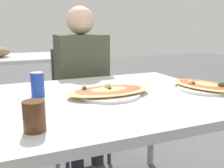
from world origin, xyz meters
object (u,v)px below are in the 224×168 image
Objects in this scene: pizza_main at (109,92)px; soda_can at (38,85)px; person_seated at (82,73)px; dining_table at (115,108)px; chair_far_seated at (79,96)px; pizza_second at (205,86)px; drink_glass at (34,116)px.

soda_can is at bearing 161.54° from pizza_main.
dining_table is at bearing 86.70° from person_seated.
chair_far_seated reaches higher than pizza_second.
soda_can reaches higher than pizza_second.
dining_table is 10.61× the size of drink_glass.
pizza_main is 0.55m from pizza_second.
soda_can is at bearing 80.94° from drink_glass.
dining_table is 0.55m from drink_glass.
pizza_second is (0.55, -0.10, 0.00)m from pizza_main.
dining_table is at bearing 170.69° from pizza_second.
person_seated is 9.80× the size of soda_can.
soda_can is (-0.41, -0.70, 0.28)m from chair_far_seated.
drink_glass reaches higher than pizza_main.
drink_glass is at bearing -143.88° from dining_table.
person_seated is at bearing 90.00° from chair_far_seated.
chair_far_seated is 0.73× the size of person_seated.
pizza_main and pizza_second have the same top height.
chair_far_seated is 2.05× the size of pizza_main.
pizza_main is (-0.07, -0.81, 0.24)m from chair_far_seated.
chair_far_seated reaches higher than soda_can.
chair_far_seated is 0.24m from person_seated.
pizza_main is 0.36m from soda_can.
person_seated is at bearing 86.70° from dining_table.
person_seated is (-0.00, -0.11, 0.21)m from chair_far_seated.
person_seated is 11.56× the size of drink_glass.
chair_far_seated is at bearing 67.37° from drink_glass.
soda_can is at bearing 166.62° from pizza_second.
dining_table is 2.51× the size of pizza_second.
dining_table is 1.25× the size of chair_far_seated.
pizza_second is (0.96, 0.23, -0.03)m from drink_glass.
pizza_main is 4.14× the size of drink_glass.
soda_can is 1.18× the size of drink_glass.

